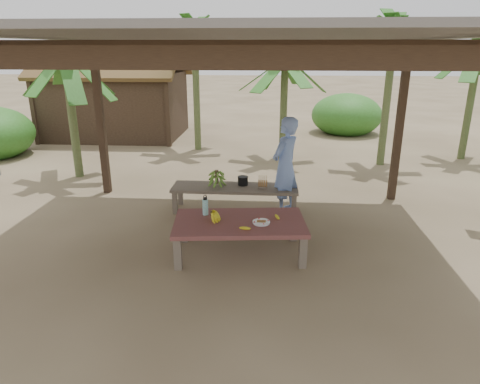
# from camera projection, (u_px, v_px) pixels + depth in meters

# --- Properties ---
(ground) EXTENTS (80.00, 80.00, 0.00)m
(ground) POSITION_uv_depth(u_px,v_px,m) (237.00, 246.00, 6.27)
(ground) COLOR brown
(ground) RESTS_ON ground
(pavilion) EXTENTS (6.60, 5.60, 2.95)m
(pavilion) POSITION_uv_depth(u_px,v_px,m) (236.00, 47.00, 5.37)
(pavilion) COLOR black
(pavilion) RESTS_ON ground
(work_table) EXTENTS (1.89, 1.17, 0.50)m
(work_table) POSITION_uv_depth(u_px,v_px,m) (240.00, 225.00, 5.92)
(work_table) COLOR brown
(work_table) RESTS_ON ground
(bench) EXTENTS (2.20, 0.61, 0.45)m
(bench) POSITION_uv_depth(u_px,v_px,m) (235.00, 190.00, 7.52)
(bench) COLOR brown
(bench) RESTS_ON ground
(ripe_banana_bunch) EXTENTS (0.29, 0.27, 0.15)m
(ripe_banana_bunch) POSITION_uv_depth(u_px,v_px,m) (211.00, 215.00, 5.89)
(ripe_banana_bunch) COLOR yellow
(ripe_banana_bunch) RESTS_ON work_table
(plate) EXTENTS (0.24, 0.24, 0.04)m
(plate) POSITION_uv_depth(u_px,v_px,m) (261.00, 222.00, 5.80)
(plate) COLOR white
(plate) RESTS_ON work_table
(loose_banana_front) EXTENTS (0.16, 0.09, 0.04)m
(loose_banana_front) POSITION_uv_depth(u_px,v_px,m) (245.00, 228.00, 5.61)
(loose_banana_front) COLOR yellow
(loose_banana_front) RESTS_ON work_table
(loose_banana_side) EXTENTS (0.11, 0.14, 0.04)m
(loose_banana_side) POSITION_uv_depth(u_px,v_px,m) (277.00, 217.00, 5.98)
(loose_banana_side) COLOR yellow
(loose_banana_side) RESTS_ON work_table
(water_flask) EXTENTS (0.08, 0.08, 0.30)m
(water_flask) POSITION_uv_depth(u_px,v_px,m) (205.00, 206.00, 6.08)
(water_flask) COLOR #3BBABA
(water_flask) RESTS_ON work_table
(green_banana_stalk) EXTENTS (0.27, 0.27, 0.31)m
(green_banana_stalk) POSITION_uv_depth(u_px,v_px,m) (217.00, 178.00, 7.48)
(green_banana_stalk) COLOR #598C2D
(green_banana_stalk) RESTS_ON bench
(cooking_pot) EXTENTS (0.18, 0.18, 0.15)m
(cooking_pot) POSITION_uv_depth(u_px,v_px,m) (243.00, 181.00, 7.57)
(cooking_pot) COLOR black
(cooking_pot) RESTS_ON bench
(skewer_rack) EXTENTS (0.18, 0.08, 0.24)m
(skewer_rack) POSITION_uv_depth(u_px,v_px,m) (263.00, 182.00, 7.39)
(skewer_rack) COLOR #A57F47
(skewer_rack) RESTS_ON bench
(woman) EXTENTS (0.68, 0.74, 1.69)m
(woman) POSITION_uv_depth(u_px,v_px,m) (285.00, 166.00, 7.32)
(woman) COLOR #7694E0
(woman) RESTS_ON ground
(hut) EXTENTS (4.40, 3.43, 2.85)m
(hut) POSITION_uv_depth(u_px,v_px,m) (117.00, 102.00, 13.77)
(hut) COLOR black
(hut) RESTS_ON ground
(banana_plant_ne) EXTENTS (1.80, 1.80, 3.46)m
(banana_plant_ne) POSITION_uv_depth(u_px,v_px,m) (394.00, 38.00, 9.70)
(banana_plant_ne) COLOR #596638
(banana_plant_ne) RESTS_ON ground
(banana_plant_n) EXTENTS (1.80, 1.80, 2.73)m
(banana_plant_n) POSITION_uv_depth(u_px,v_px,m) (285.00, 69.00, 10.52)
(banana_plant_n) COLOR #596638
(banana_plant_n) RESTS_ON ground
(banana_plant_nw) EXTENTS (1.80, 1.80, 3.44)m
(banana_plant_nw) POSITION_uv_depth(u_px,v_px,m) (195.00, 40.00, 11.28)
(banana_plant_nw) COLOR #596638
(banana_plant_nw) RESTS_ON ground
(banana_plant_w) EXTENTS (1.80, 1.80, 2.82)m
(banana_plant_w) POSITION_uv_depth(u_px,v_px,m) (66.00, 69.00, 8.92)
(banana_plant_w) COLOR #596638
(banana_plant_w) RESTS_ON ground
(banana_plant_far) EXTENTS (1.80, 1.80, 3.01)m
(banana_plant_far) POSITION_uv_depth(u_px,v_px,m) (478.00, 58.00, 10.40)
(banana_plant_far) COLOR #596638
(banana_plant_far) RESTS_ON ground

